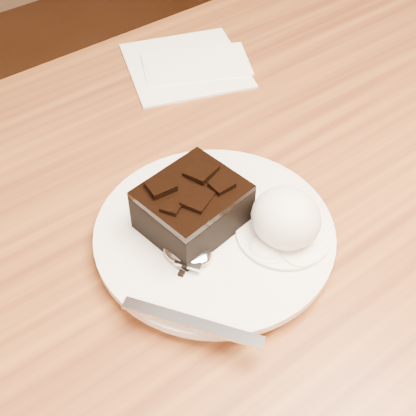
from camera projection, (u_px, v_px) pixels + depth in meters
dining_table at (240, 405)px, 0.83m from camera, size 1.20×0.80×0.75m
plate at (214, 236)px, 0.55m from camera, size 0.23×0.23×0.02m
brownie at (193, 209)px, 0.53m from camera, size 0.10×0.09×0.04m
ice_cream_scoop at (286, 218)px, 0.52m from camera, size 0.06×0.07×0.05m
melt_puddle at (284, 233)px, 0.53m from camera, size 0.09×0.09×0.00m
spoon at (188, 253)px, 0.51m from camera, size 0.13×0.17×0.01m
napkin at (186, 64)px, 0.76m from camera, size 0.19×0.19×0.01m
crumb_a at (221, 236)px, 0.53m from camera, size 0.01×0.01×0.00m
crumb_b at (191, 258)px, 0.51m from camera, size 0.01×0.01×0.00m
crumb_c at (239, 223)px, 0.54m from camera, size 0.01×0.01×0.00m
crumb_d at (181, 274)px, 0.50m from camera, size 0.01×0.01×0.00m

